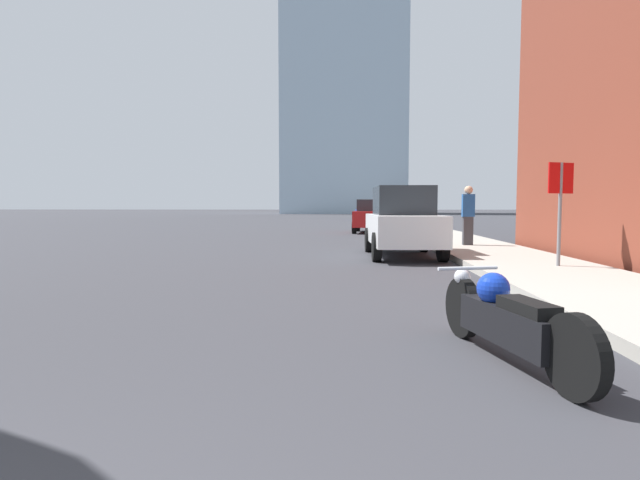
% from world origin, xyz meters
% --- Properties ---
extents(sidewalk, '(2.61, 240.00, 0.15)m').
position_xyz_m(sidewalk, '(5.40, 40.00, 0.07)').
color(sidewalk, '#9E998E').
rests_on(sidewalk, ground_plane).
extents(distant_tower, '(21.65, 21.65, 59.21)m').
position_xyz_m(distant_tower, '(0.08, 94.47, 29.61)').
color(distant_tower, '#9EB7CC').
rests_on(distant_tower, ground_plane).
extents(motorcycle, '(0.81, 2.23, 0.73)m').
position_xyz_m(motorcycle, '(3.00, 3.95, 0.37)').
color(motorcycle, black).
rests_on(motorcycle, ground_plane).
extents(parked_car_white, '(1.90, 4.17, 1.83)m').
position_xyz_m(parked_car_white, '(3.00, 12.89, 0.91)').
color(parked_car_white, silver).
rests_on(parked_car_white, ground_plane).
extents(parked_car_red, '(2.15, 3.96, 1.65)m').
position_xyz_m(parked_car_red, '(2.72, 24.90, 0.83)').
color(parked_car_red, red).
rests_on(parked_car_red, ground_plane).
extents(parked_car_silver, '(2.05, 4.14, 1.61)m').
position_xyz_m(parked_car_silver, '(3.08, 35.78, 0.82)').
color(parked_car_silver, '#BCBCC1').
rests_on(parked_car_silver, ground_plane).
extents(parked_car_blue, '(2.07, 4.66, 1.73)m').
position_xyz_m(parked_car_blue, '(2.96, 47.93, 0.87)').
color(parked_car_blue, '#1E3899').
rests_on(parked_car_blue, ground_plane).
extents(stop_sign, '(0.57, 0.26, 2.02)m').
position_xyz_m(stop_sign, '(5.75, 9.75, 1.53)').
color(stop_sign, slate).
rests_on(stop_sign, sidewalk).
extents(pedestrian, '(0.36, 0.25, 1.79)m').
position_xyz_m(pedestrian, '(5.18, 15.04, 1.08)').
color(pedestrian, '#38383D').
rests_on(pedestrian, sidewalk).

